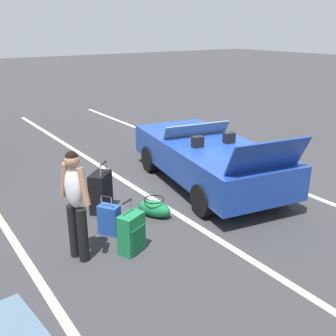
# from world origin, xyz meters

# --- Properties ---
(ground_plane) EXTENTS (80.00, 80.00, 0.00)m
(ground_plane) POSITION_xyz_m (0.00, 0.00, 0.00)
(ground_plane) COLOR #333335
(lot_line_near) EXTENTS (18.00, 0.12, 0.01)m
(lot_line_near) POSITION_xyz_m (0.00, -1.32, 0.00)
(lot_line_near) COLOR silver
(lot_line_near) RESTS_ON ground_plane
(lot_line_mid) EXTENTS (18.00, 0.12, 0.01)m
(lot_line_mid) POSITION_xyz_m (0.00, 1.38, 0.00)
(lot_line_mid) COLOR silver
(lot_line_mid) RESTS_ON ground_plane
(lot_line_far) EXTENTS (18.00, 0.12, 0.01)m
(lot_line_far) POSITION_xyz_m (0.00, 4.08, 0.00)
(lot_line_far) COLOR silver
(lot_line_far) RESTS_ON ground_plane
(convertible_car) EXTENTS (4.42, 2.50, 1.51)m
(convertible_car) POSITION_xyz_m (0.19, -0.04, 0.59)
(convertible_car) COLOR navy
(convertible_car) RESTS_ON ground_plane
(suitcase_large_black) EXTENTS (0.53, 0.54, 0.95)m
(suitcase_large_black) POSITION_xyz_m (0.12, 2.45, 0.37)
(suitcase_large_black) COLOR black
(suitcase_large_black) RESTS_ON ground_plane
(suitcase_medium_bright) EXTENTS (0.38, 0.46, 0.82)m
(suitcase_medium_bright) POSITION_xyz_m (-1.41, 2.68, 0.31)
(suitcase_medium_bright) COLOR #19723F
(suitcase_medium_bright) RESTS_ON ground_plane
(suitcase_small_carryon) EXTENTS (0.39, 0.35, 0.70)m
(suitcase_small_carryon) POSITION_xyz_m (-0.73, 2.71, 0.25)
(suitcase_small_carryon) COLOR #1E479E
(suitcase_small_carryon) RESTS_ON ground_plane
(duffel_bag) EXTENTS (0.71, 0.56, 0.34)m
(duffel_bag) POSITION_xyz_m (-0.62, 1.77, 0.16)
(duffel_bag) COLOR #19723F
(duffel_bag) RESTS_ON ground_plane
(traveler_person) EXTENTS (0.60, 0.30, 1.65)m
(traveler_person) POSITION_xyz_m (-1.12, 3.40, 0.93)
(traveler_person) COLOR black
(traveler_person) RESTS_ON ground_plane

